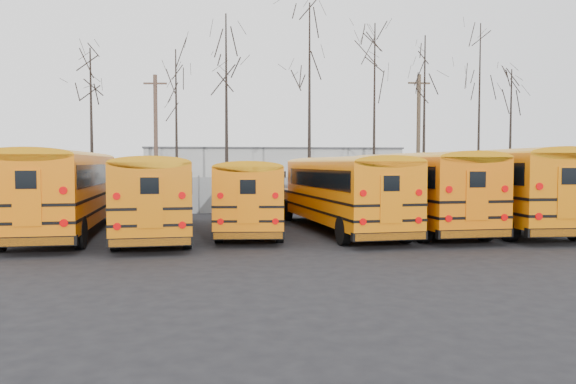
{
  "coord_description": "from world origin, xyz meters",
  "views": [
    {
      "loc": [
        -2.97,
        -19.21,
        2.8
      ],
      "look_at": [
        -0.11,
        3.55,
        1.6
      ],
      "focal_mm": 35.0,
      "sensor_mm": 36.0,
      "label": 1
    }
  ],
  "objects": [
    {
      "name": "utility_pole_left",
      "position": [
        -7.03,
        19.02,
        4.43
      ],
      "size": [
        1.54,
        0.27,
        8.62
      ],
      "rotation": [
        0.0,
        0.0,
        -0.09
      ],
      "color": "brown",
      "rests_on": "ground"
    },
    {
      "name": "utility_pole_right",
      "position": [
        11.03,
        18.78,
        4.59
      ],
      "size": [
        1.59,
        0.28,
        8.94
      ],
      "rotation": [
        0.0,
        0.0,
        0.02
      ],
      "color": "#4D3C2B",
      "rests_on": "ground"
    },
    {
      "name": "bus_d",
      "position": [
        2.01,
        2.88,
        1.81
      ],
      "size": [
        3.64,
        11.23,
        3.09
      ],
      "rotation": [
        0.0,
        0.0,
        0.1
      ],
      "color": "black",
      "rests_on": "ground"
    },
    {
      "name": "tree_0",
      "position": [
        -10.12,
        14.17,
        4.66
      ],
      "size": [
        0.26,
        0.26,
        9.32
      ],
      "primitive_type": "cone",
      "color": "black",
      "rests_on": "ground"
    },
    {
      "name": "tree_6",
      "position": [
        13.0,
        13.67,
        5.65
      ],
      "size": [
        0.26,
        0.26,
        11.3
      ],
      "primitive_type": "cone",
      "color": "black",
      "rests_on": "ground"
    },
    {
      "name": "distant_building",
      "position": [
        2.0,
        32.0,
        2.0
      ],
      "size": [
        22.0,
        8.0,
        4.0
      ],
      "primitive_type": "cube",
      "color": "#B9BAB4",
      "rests_on": "ground"
    },
    {
      "name": "bus_c",
      "position": [
        -1.58,
        3.56,
        1.7
      ],
      "size": [
        3.3,
        10.55,
        2.91
      ],
      "rotation": [
        0.0,
        0.0,
        -0.09
      ],
      "color": "black",
      "rests_on": "ground"
    },
    {
      "name": "ground",
      "position": [
        0.0,
        0.0,
        0.0
      ],
      "size": [
        120.0,
        120.0,
        0.0
      ],
      "primitive_type": "plane",
      "color": "black",
      "rests_on": "ground"
    },
    {
      "name": "bus_b",
      "position": [
        -5.35,
        2.52,
        1.79
      ],
      "size": [
        3.39,
        11.09,
        3.06
      ],
      "rotation": [
        0.0,
        0.0,
        0.08
      ],
      "color": "black",
      "rests_on": "ground"
    },
    {
      "name": "bus_f",
      "position": [
        8.66,
        3.27,
        1.99
      ],
      "size": [
        3.15,
        12.23,
        3.4
      ],
      "rotation": [
        0.0,
        0.0,
        -0.03
      ],
      "color": "black",
      "rests_on": "ground"
    },
    {
      "name": "tree_4",
      "position": [
        6.77,
        15.04,
        5.72
      ],
      "size": [
        0.26,
        0.26,
        11.44
      ],
      "primitive_type": "cone",
      "color": "black",
      "rests_on": "ground"
    },
    {
      "name": "tree_3",
      "position": [
        2.8,
        15.88,
        6.39
      ],
      "size": [
        0.26,
        0.26,
        12.78
      ],
      "primitive_type": "cone",
      "color": "black",
      "rests_on": "ground"
    },
    {
      "name": "bus_a",
      "position": [
        -8.83,
        3.2,
        1.95
      ],
      "size": [
        3.45,
        12.01,
        3.32
      ],
      "rotation": [
        0.0,
        0.0,
        0.06
      ],
      "color": "black",
      "rests_on": "ground"
    },
    {
      "name": "tree_2",
      "position": [
        -2.38,
        17.23,
        6.15
      ],
      "size": [
        0.26,
        0.26,
        12.3
      ],
      "primitive_type": "cone",
      "color": "black",
      "rests_on": "ground"
    },
    {
      "name": "fence",
      "position": [
        0.0,
        12.0,
        1.0
      ],
      "size": [
        40.0,
        0.04,
        2.0
      ],
      "primitive_type": "cube",
      "color": "gray",
      "rests_on": "ground"
    },
    {
      "name": "tree_5",
      "position": [
        10.16,
        15.44,
        5.44
      ],
      "size": [
        0.26,
        0.26,
        10.88
      ],
      "primitive_type": "cone",
      "color": "black",
      "rests_on": "ground"
    },
    {
      "name": "bus_e",
      "position": [
        5.06,
        3.27,
        1.9
      ],
      "size": [
        3.5,
        11.77,
        3.25
      ],
      "rotation": [
        0.0,
        0.0,
        0.07
      ],
      "color": "black",
      "rests_on": "ground"
    },
    {
      "name": "tree_7",
      "position": [
        17.26,
        17.66,
        4.63
      ],
      "size": [
        0.26,
        0.26,
        9.26
      ],
      "primitive_type": "cone",
      "color": "black",
      "rests_on": "ground"
    },
    {
      "name": "tree_1",
      "position": [
        -5.33,
        14.07,
        4.67
      ],
      "size": [
        0.26,
        0.26,
        9.34
      ],
      "primitive_type": "cone",
      "color": "black",
      "rests_on": "ground"
    }
  ]
}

